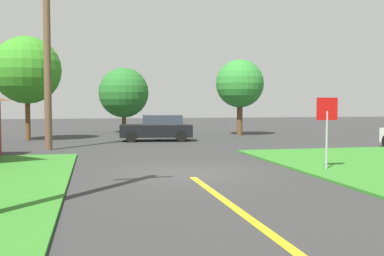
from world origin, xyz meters
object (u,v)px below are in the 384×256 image
(pine_tree_center, at_px, (27,70))
(oak_tree_right, at_px, (240,84))
(car_approaching_junction, at_px, (158,128))
(oak_tree_left, at_px, (124,93))
(stop_sign, at_px, (327,119))
(utility_pole_mid, at_px, (47,56))

(pine_tree_center, bearing_deg, oak_tree_right, 7.15)
(car_approaching_junction, relative_size, oak_tree_left, 0.88)
(stop_sign, bearing_deg, pine_tree_center, -52.93)
(stop_sign, height_order, oak_tree_right, oak_tree_right)
(stop_sign, xyz_separation_m, car_approaching_junction, (-3.82, 13.85, -0.97))
(car_approaching_junction, xyz_separation_m, oak_tree_left, (-1.51, 8.77, 2.41))
(stop_sign, xyz_separation_m, oak_tree_right, (2.86, 17.83, 2.03))
(pine_tree_center, distance_m, oak_tree_right, 14.77)
(oak_tree_left, relative_size, oak_tree_right, 0.93)
(utility_pole_mid, xyz_separation_m, pine_tree_center, (-1.84, 6.46, -0.23))
(utility_pole_mid, bearing_deg, oak_tree_right, 32.96)
(stop_sign, distance_m, utility_pole_mid, 14.07)
(utility_pole_mid, relative_size, oak_tree_left, 1.75)
(car_approaching_junction, relative_size, oak_tree_right, 0.82)
(stop_sign, xyz_separation_m, oak_tree_left, (-5.33, 22.63, 1.45))
(oak_tree_left, bearing_deg, pine_tree_center, -134.22)
(oak_tree_left, xyz_separation_m, oak_tree_right, (8.19, -4.79, 0.58))
(car_approaching_junction, bearing_deg, oak_tree_left, -73.43)
(car_approaching_junction, height_order, pine_tree_center, pine_tree_center)
(car_approaching_junction, distance_m, oak_tree_left, 9.22)
(stop_sign, bearing_deg, oak_tree_left, -76.04)
(utility_pole_mid, bearing_deg, stop_sign, -43.79)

